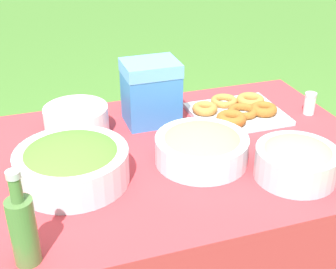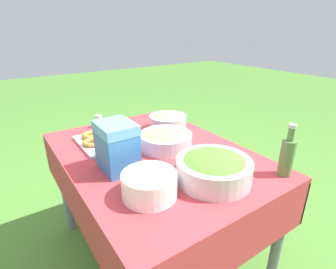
{
  "view_description": "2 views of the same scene",
  "coord_description": "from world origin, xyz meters",
  "px_view_note": "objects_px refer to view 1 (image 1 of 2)",
  "views": [
    {
      "loc": [
        -0.45,
        -1.18,
        1.42
      ],
      "look_at": [
        -0.07,
        -0.04,
        0.78
      ],
      "focal_mm": 50.0,
      "sensor_mm": 36.0,
      "label": 1
    },
    {
      "loc": [
        -1.03,
        0.62,
        1.29
      ],
      "look_at": [
        -0.03,
        -0.06,
        0.79
      ],
      "focal_mm": 28.0,
      "sensor_mm": 36.0,
      "label": 2
    }
  ],
  "objects_px": {
    "pasta_bowl": "(296,160)",
    "salad_bowl": "(72,162)",
    "cooler_box": "(151,92)",
    "bread_bowl": "(202,146)",
    "olive_oil_bottle": "(23,228)",
    "donut_platter": "(237,111)",
    "plate_stack": "(77,121)"
  },
  "relations": [
    {
      "from": "pasta_bowl",
      "to": "bread_bowl",
      "type": "xyz_separation_m",
      "value": [
        -0.22,
        0.16,
        -0.01
      ]
    },
    {
      "from": "pasta_bowl",
      "to": "olive_oil_bottle",
      "type": "xyz_separation_m",
      "value": [
        -0.73,
        -0.11,
        0.04
      ]
    },
    {
      "from": "cooler_box",
      "to": "pasta_bowl",
      "type": "bearing_deg",
      "value": -58.53
    },
    {
      "from": "salad_bowl",
      "to": "olive_oil_bottle",
      "type": "relative_size",
      "value": 1.34
    },
    {
      "from": "salad_bowl",
      "to": "bread_bowl",
      "type": "relative_size",
      "value": 1.13
    },
    {
      "from": "salad_bowl",
      "to": "pasta_bowl",
      "type": "distance_m",
      "value": 0.62
    },
    {
      "from": "pasta_bowl",
      "to": "salad_bowl",
      "type": "bearing_deg",
      "value": 163.47
    },
    {
      "from": "salad_bowl",
      "to": "cooler_box",
      "type": "distance_m",
      "value": 0.43
    },
    {
      "from": "donut_platter",
      "to": "olive_oil_bottle",
      "type": "bearing_deg",
      "value": -145.75
    },
    {
      "from": "pasta_bowl",
      "to": "cooler_box",
      "type": "distance_m",
      "value": 0.54
    },
    {
      "from": "olive_oil_bottle",
      "to": "cooler_box",
      "type": "bearing_deg",
      "value": 51.6
    },
    {
      "from": "donut_platter",
      "to": "plate_stack",
      "type": "distance_m",
      "value": 0.56
    },
    {
      "from": "plate_stack",
      "to": "olive_oil_bottle",
      "type": "xyz_separation_m",
      "value": [
        -0.19,
        -0.56,
        0.04
      ]
    },
    {
      "from": "salad_bowl",
      "to": "plate_stack",
      "type": "height_order",
      "value": "salad_bowl"
    },
    {
      "from": "bread_bowl",
      "to": "olive_oil_bottle",
      "type": "bearing_deg",
      "value": -152.47
    },
    {
      "from": "salad_bowl",
      "to": "pasta_bowl",
      "type": "xyz_separation_m",
      "value": [
        0.59,
        -0.18,
        -0.0
      ]
    },
    {
      "from": "cooler_box",
      "to": "bread_bowl",
      "type": "bearing_deg",
      "value": -77.71
    },
    {
      "from": "donut_platter",
      "to": "salad_bowl",
      "type": "bearing_deg",
      "value": -159.56
    },
    {
      "from": "donut_platter",
      "to": "plate_stack",
      "type": "bearing_deg",
      "value": 175.21
    },
    {
      "from": "olive_oil_bottle",
      "to": "bread_bowl",
      "type": "height_order",
      "value": "olive_oil_bottle"
    },
    {
      "from": "plate_stack",
      "to": "bread_bowl",
      "type": "height_order",
      "value": "bread_bowl"
    },
    {
      "from": "pasta_bowl",
      "to": "plate_stack",
      "type": "xyz_separation_m",
      "value": [
        -0.54,
        0.45,
        -0.01
      ]
    },
    {
      "from": "bread_bowl",
      "to": "plate_stack",
      "type": "bearing_deg",
      "value": 138.16
    },
    {
      "from": "cooler_box",
      "to": "salad_bowl",
      "type": "bearing_deg",
      "value": -137.47
    },
    {
      "from": "donut_platter",
      "to": "olive_oil_bottle",
      "type": "xyz_separation_m",
      "value": [
        -0.75,
        -0.51,
        0.07
      ]
    },
    {
      "from": "cooler_box",
      "to": "olive_oil_bottle",
      "type": "bearing_deg",
      "value": -128.4
    },
    {
      "from": "donut_platter",
      "to": "pasta_bowl",
      "type": "bearing_deg",
      "value": -92.47
    },
    {
      "from": "olive_oil_bottle",
      "to": "cooler_box",
      "type": "height_order",
      "value": "olive_oil_bottle"
    },
    {
      "from": "olive_oil_bottle",
      "to": "plate_stack",
      "type": "bearing_deg",
      "value": 70.86
    },
    {
      "from": "cooler_box",
      "to": "donut_platter",
      "type": "bearing_deg",
      "value": -10.88
    },
    {
      "from": "bread_bowl",
      "to": "salad_bowl",
      "type": "bearing_deg",
      "value": 177.79
    },
    {
      "from": "donut_platter",
      "to": "cooler_box",
      "type": "xyz_separation_m",
      "value": [
        -0.3,
        0.06,
        0.09
      ]
    }
  ]
}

